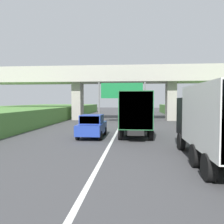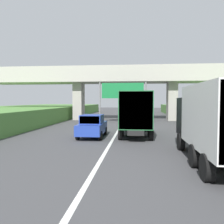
{
  "view_description": "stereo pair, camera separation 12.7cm",
  "coord_description": "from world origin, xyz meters",
  "px_view_note": "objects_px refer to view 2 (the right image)",
  "views": [
    {
      "loc": [
        1.48,
        5.83,
        2.77
      ],
      "look_at": [
        0.0,
        21.47,
        2.0
      ],
      "focal_mm": 36.75,
      "sensor_mm": 36.0,
      "label": 1
    },
    {
      "loc": [
        1.61,
        5.84,
        2.77
      ],
      "look_at": [
        0.0,
        21.47,
        2.0
      ],
      "focal_mm": 36.75,
      "sensor_mm": 36.0,
      "label": 2
    }
  ],
  "objects_px": {
    "truck_black": "(217,120)",
    "construction_barrel_5": "(181,123)",
    "construction_barrel_3": "(213,136)",
    "truck_green": "(136,111)",
    "construction_barrel_4": "(193,128)",
    "overhead_highway_sign": "(123,93)",
    "car_blue": "(92,126)"
  },
  "relations": [
    {
      "from": "truck_black",
      "to": "construction_barrel_5",
      "type": "relative_size",
      "value": 8.11
    },
    {
      "from": "truck_black",
      "to": "construction_barrel_3",
      "type": "distance_m",
      "value": 5.5
    },
    {
      "from": "truck_black",
      "to": "truck_green",
      "type": "height_order",
      "value": "same"
    },
    {
      "from": "construction_barrel_3",
      "to": "construction_barrel_5",
      "type": "relative_size",
      "value": 1.0
    },
    {
      "from": "construction_barrel_3",
      "to": "construction_barrel_4",
      "type": "height_order",
      "value": "same"
    },
    {
      "from": "overhead_highway_sign",
      "to": "truck_green",
      "type": "relative_size",
      "value": 0.81
    },
    {
      "from": "construction_barrel_3",
      "to": "construction_barrel_5",
      "type": "distance_m",
      "value": 9.51
    },
    {
      "from": "construction_barrel_3",
      "to": "construction_barrel_4",
      "type": "relative_size",
      "value": 1.0
    },
    {
      "from": "truck_black",
      "to": "truck_green",
      "type": "bearing_deg",
      "value": 113.44
    },
    {
      "from": "overhead_highway_sign",
      "to": "truck_black",
      "type": "bearing_deg",
      "value": -74.27
    },
    {
      "from": "construction_barrel_4",
      "to": "construction_barrel_5",
      "type": "height_order",
      "value": "same"
    },
    {
      "from": "truck_black",
      "to": "construction_barrel_4",
      "type": "height_order",
      "value": "truck_black"
    },
    {
      "from": "truck_green",
      "to": "car_blue",
      "type": "height_order",
      "value": "truck_green"
    },
    {
      "from": "overhead_highway_sign",
      "to": "car_blue",
      "type": "bearing_deg",
      "value": -98.25
    },
    {
      "from": "car_blue",
      "to": "construction_barrel_4",
      "type": "relative_size",
      "value": 4.56
    },
    {
      "from": "construction_barrel_4",
      "to": "construction_barrel_5",
      "type": "xyz_separation_m",
      "value": [
        -0.03,
        4.75,
        0.0
      ]
    },
    {
      "from": "truck_green",
      "to": "construction_barrel_3",
      "type": "relative_size",
      "value": 8.11
    },
    {
      "from": "construction_barrel_3",
      "to": "truck_green",
      "type": "bearing_deg",
      "value": 149.2
    },
    {
      "from": "construction_barrel_4",
      "to": "car_blue",
      "type": "bearing_deg",
      "value": -159.4
    },
    {
      "from": "truck_green",
      "to": "construction_barrel_3",
      "type": "xyz_separation_m",
      "value": [
        5.04,
        -3.0,
        -1.47
      ]
    },
    {
      "from": "truck_black",
      "to": "construction_barrel_4",
      "type": "relative_size",
      "value": 8.11
    },
    {
      "from": "truck_green",
      "to": "car_blue",
      "type": "relative_size",
      "value": 1.78
    },
    {
      "from": "overhead_highway_sign",
      "to": "truck_black",
      "type": "distance_m",
      "value": 18.99
    },
    {
      "from": "truck_green",
      "to": "overhead_highway_sign",
      "type": "bearing_deg",
      "value": 99.13
    },
    {
      "from": "overhead_highway_sign",
      "to": "car_blue",
      "type": "xyz_separation_m",
      "value": [
        -1.66,
        -11.43,
        -2.87
      ]
    },
    {
      "from": "car_blue",
      "to": "construction_barrel_3",
      "type": "distance_m",
      "value": 8.5
    },
    {
      "from": "construction_barrel_5",
      "to": "truck_black",
      "type": "bearing_deg",
      "value": -95.24
    },
    {
      "from": "car_blue",
      "to": "construction_barrel_5",
      "type": "bearing_deg",
      "value": 43.91
    },
    {
      "from": "overhead_highway_sign",
      "to": "construction_barrel_3",
      "type": "height_order",
      "value": "overhead_highway_sign"
    },
    {
      "from": "car_blue",
      "to": "construction_barrel_4",
      "type": "height_order",
      "value": "car_blue"
    },
    {
      "from": "car_blue",
      "to": "construction_barrel_3",
      "type": "bearing_deg",
      "value": -11.5
    },
    {
      "from": "construction_barrel_3",
      "to": "construction_barrel_4",
      "type": "bearing_deg",
      "value": 92.09
    }
  ]
}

